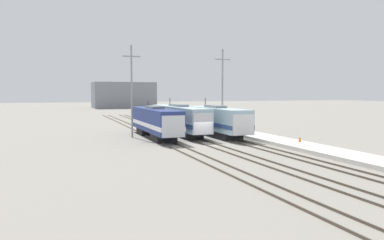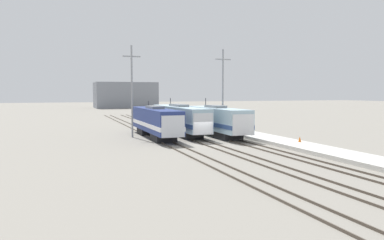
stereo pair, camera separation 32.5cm
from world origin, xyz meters
The scene contains 12 objects.
ground_plane centered at (0.00, 0.00, 0.00)m, with size 400.00×400.00×0.00m, color gray.
rail_pair_far_left centered at (-4.24, 0.00, 0.07)m, with size 1.51×120.00×0.15m.
rail_pair_center centered at (0.00, 0.00, 0.07)m, with size 1.51×120.00×0.15m.
rail_pair_far_right centered at (4.24, 0.00, 0.07)m, with size 1.51×120.00×0.15m.
locomotive_far_left centered at (-4.24, 7.78, 2.19)m, with size 3.01×16.96×4.86m.
locomotive_center centered at (0.00, 10.49, 2.25)m, with size 2.85×19.38×5.20m.
locomotive_far_right centered at (4.24, 6.94, 2.20)m, with size 3.12×16.81×5.24m.
catenary_tower_left centered at (-7.05, 9.53, 6.52)m, with size 2.39×0.25×12.34m.
catenary_tower_right centered at (6.32, 9.53, 6.52)m, with size 2.39×0.25×12.34m.
platform centered at (8.47, 0.00, 0.21)m, with size 4.00×120.00×0.42m.
traffic_cone centered at (9.42, -4.88, 0.74)m, with size 0.34×0.34×0.64m.
depot_building centered at (8.92, 109.32, 5.03)m, with size 23.66×15.49×10.06m.
Camera 1 is at (-16.75, -40.46, 6.04)m, focal length 35.00 mm.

